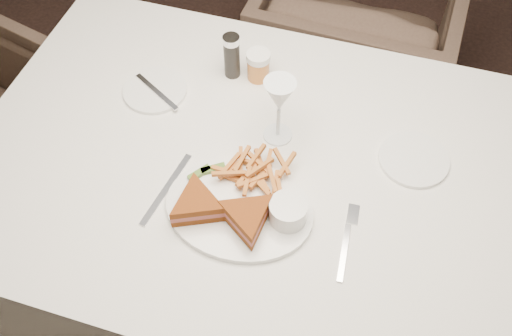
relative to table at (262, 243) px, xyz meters
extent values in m
plane|color=black|center=(0.06, 0.23, -0.38)|extent=(5.00, 5.00, 0.00)
cube|color=silver|center=(0.00, 0.00, 0.00)|extent=(1.43, 1.00, 0.75)
imported|color=#443329|center=(0.02, 0.98, -0.02)|extent=(0.70, 0.66, 0.70)
ellipsoid|color=white|center=(-0.01, -0.13, 0.38)|extent=(0.34, 0.27, 0.01)
cube|color=silver|center=(-0.18, -0.14, 0.38)|extent=(0.03, 0.21, 0.00)
cylinder|color=white|center=(-0.33, 0.12, 0.38)|extent=(0.16, 0.16, 0.01)
cylinder|color=white|center=(0.32, 0.13, 0.38)|extent=(0.16, 0.16, 0.01)
cylinder|color=black|center=(-0.18, 0.24, 0.44)|extent=(0.04, 0.04, 0.12)
cylinder|color=#C26F2E|center=(-0.11, 0.25, 0.42)|extent=(0.06, 0.06, 0.08)
cube|color=#446423|center=(-0.10, -0.07, 0.40)|extent=(0.05, 0.05, 0.01)
cube|color=#446423|center=(-0.12, -0.09, 0.40)|extent=(0.04, 0.06, 0.01)
cylinder|color=white|center=(0.10, -0.12, 0.42)|extent=(0.08, 0.08, 0.05)
camera|label=1|loc=(0.26, -0.72, 1.42)|focal=40.00mm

